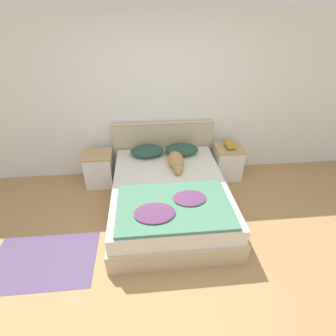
# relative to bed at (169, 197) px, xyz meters

# --- Properties ---
(ground_plane) EXTENTS (16.00, 16.00, 0.00)m
(ground_plane) POSITION_rel_bed_xyz_m (0.04, -1.01, -0.24)
(ground_plane) COLOR tan
(wall_back) EXTENTS (9.00, 0.06, 2.55)m
(wall_back) POSITION_rel_bed_xyz_m (0.04, 1.12, 1.04)
(wall_back) COLOR white
(wall_back) RESTS_ON ground_plane
(bed) EXTENTS (1.58, 2.04, 0.48)m
(bed) POSITION_rel_bed_xyz_m (0.00, 0.00, 0.00)
(bed) COLOR #C6B28E
(bed) RESTS_ON ground_plane
(headboard) EXTENTS (1.66, 0.06, 0.93)m
(headboard) POSITION_rel_bed_xyz_m (0.00, 1.04, 0.25)
(headboard) COLOR #C6B28E
(headboard) RESTS_ON ground_plane
(nightstand_left) EXTENTS (0.44, 0.43, 0.56)m
(nightstand_left) POSITION_rel_bed_xyz_m (-1.06, 0.78, 0.04)
(nightstand_left) COLOR white
(nightstand_left) RESTS_ON ground_plane
(nightstand_right) EXTENTS (0.44, 0.43, 0.56)m
(nightstand_right) POSITION_rel_bed_xyz_m (1.06, 0.78, 0.04)
(nightstand_right) COLOR white
(nightstand_right) RESTS_ON ground_plane
(pillow_left) EXTENTS (0.53, 0.37, 0.14)m
(pillow_left) POSITION_rel_bed_xyz_m (-0.28, 0.79, 0.32)
(pillow_left) COLOR #284C3D
(pillow_left) RESTS_ON bed
(pillow_right) EXTENTS (0.53, 0.37, 0.14)m
(pillow_right) POSITION_rel_bed_xyz_m (0.28, 0.79, 0.32)
(pillow_right) COLOR #284C3D
(pillow_right) RESTS_ON bed
(quilt) EXTENTS (1.35, 0.91, 0.07)m
(quilt) POSITION_rel_bed_xyz_m (-0.01, -0.53, 0.27)
(quilt) COLOR #4C8466
(quilt) RESTS_ON bed
(dog) EXTENTS (0.24, 0.63, 0.17)m
(dog) POSITION_rel_bed_xyz_m (0.14, 0.42, 0.33)
(dog) COLOR tan
(dog) RESTS_ON bed
(book_stack) EXTENTS (0.16, 0.25, 0.08)m
(book_stack) POSITION_rel_bed_xyz_m (1.06, 0.79, 0.36)
(book_stack) COLOR #337547
(book_stack) RESTS_ON nightstand_right
(rug) EXTENTS (1.19, 0.81, 0.00)m
(rug) POSITION_rel_bed_xyz_m (-1.54, -0.76, -0.24)
(rug) COLOR #604C75
(rug) RESTS_ON ground_plane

